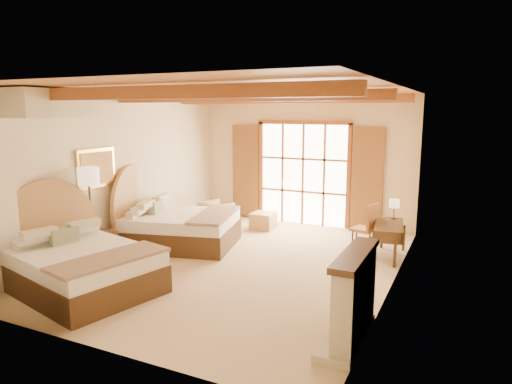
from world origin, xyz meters
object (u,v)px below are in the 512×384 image
Objects in this scene: bed_near at (75,262)px; nightstand at (100,247)px; bed_far at (174,224)px; armchair at (216,214)px; desk at (388,239)px.

bed_near is 4.44× the size of nightstand.
bed_far is 1.70m from nightstand.
armchair is (-0.02, 4.49, -0.14)m from bed_near.
bed_near reaches higher than nightstand.
bed_near reaches higher than desk.
nightstand is at bearing 132.09° from bed_near.
bed_far is (-0.07, 2.76, 0.00)m from bed_near.
armchair is (0.60, 3.34, 0.02)m from nightstand.
bed_near is 0.99× the size of bed_far.
nightstand is (-0.55, -1.60, -0.16)m from bed_far.
bed_near is 5.72m from desk.
bed_far reaches higher than nightstand.
desk is (4.26, -0.66, 0.04)m from armchair.
armchair is at bearing 162.86° from desk.
bed_near is 2.76m from bed_far.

